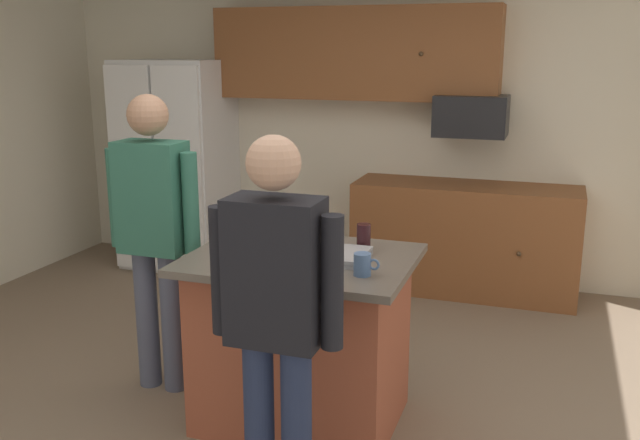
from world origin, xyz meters
TOP-DOWN VIEW (x-y plane):
  - floor at (0.00, 0.00)m, footprint 7.04×7.04m
  - back_wall at (0.00, 2.80)m, footprint 6.40×0.10m
  - cabinet_run_upper at (-0.40, 2.60)m, footprint 2.40×0.38m
  - cabinet_run_lower at (0.60, 2.48)m, footprint 1.80×0.63m
  - refrigerator at (-2.00, 2.38)m, footprint 0.92×0.76m
  - microwave_over_range at (0.60, 2.50)m, footprint 0.56×0.40m
  - kitchen_island at (0.05, 0.10)m, footprint 1.15×0.89m
  - person_guest_left at (-0.87, 0.19)m, footprint 0.57×0.23m
  - person_elder_center at (0.23, -0.67)m, footprint 0.57×0.22m
  - glass_short_whisky at (0.32, 0.32)m, footprint 0.08×0.08m
  - glass_pilsner at (-0.31, 0.32)m, footprint 0.07×0.07m
  - glass_dark_ale at (-0.11, 0.39)m, footprint 0.06×0.06m
  - mug_ceramic_white at (0.44, -0.10)m, footprint 0.13×0.08m
  - mug_blue_stoneware at (0.12, -0.12)m, footprint 0.13×0.09m
  - serving_tray at (0.17, 0.11)m, footprint 0.44×0.30m

SIDE VIEW (x-z plane):
  - floor at x=0.00m, z-range 0.00..0.00m
  - cabinet_run_lower at x=0.60m, z-range 0.00..0.90m
  - kitchen_island at x=0.05m, z-range 0.01..0.94m
  - refrigerator at x=-2.00m, z-range 0.00..1.87m
  - serving_tray at x=0.17m, z-range 0.93..0.97m
  - person_elder_center at x=0.23m, z-range 0.13..1.78m
  - mug_blue_stoneware at x=0.12m, z-range 0.93..1.03m
  - mug_ceramic_white at x=0.44m, z-range 0.93..1.04m
  - glass_short_whisky at x=0.32m, z-range 0.93..1.07m
  - person_guest_left at x=-0.87m, z-range 0.14..1.87m
  - glass_dark_ale at x=-0.11m, z-range 0.93..1.08m
  - glass_pilsner at x=-0.31m, z-range 0.93..1.10m
  - back_wall at x=0.00m, z-range 0.00..2.60m
  - microwave_over_range at x=0.60m, z-range 1.29..1.61m
  - cabinet_run_upper at x=-0.40m, z-range 1.55..2.30m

